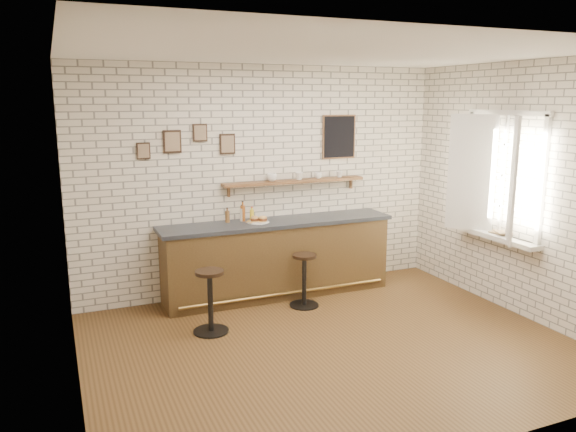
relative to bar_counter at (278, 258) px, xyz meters
name	(u,v)px	position (x,y,z in m)	size (l,w,h in m)	color
ground	(331,346)	(-0.07, -1.70, -0.51)	(5.00, 5.00, 0.00)	brown
bar_counter	(278,258)	(0.00, 0.00, 0.00)	(3.10, 0.65, 1.01)	#4F3A1D
sandwich_plate	(258,222)	(-0.27, -0.01, 0.51)	(0.28, 0.28, 0.01)	white
ciabatta_sandwich	(259,219)	(-0.26, -0.01, 0.55)	(0.23, 0.17, 0.07)	tan
potato_chips	(257,222)	(-0.28, -0.01, 0.52)	(0.26, 0.19, 0.00)	#E3B150
bitters_bottle_brown	(227,216)	(-0.63, 0.16, 0.58)	(0.06, 0.06, 0.19)	brown
bitters_bottle_white	(242,214)	(-0.43, 0.16, 0.59)	(0.06, 0.06, 0.22)	beige
bitters_bottle_amber	(243,213)	(-0.42, 0.16, 0.61)	(0.06, 0.06, 0.26)	#984D18
condiment_bottle_yellow	(252,215)	(-0.30, 0.16, 0.58)	(0.06, 0.06, 0.18)	yellow
bar_stool_left	(210,299)	(-1.15, -0.85, -0.12)	(0.40, 0.40, 0.72)	black
bar_stool_right	(304,278)	(0.15, -0.52, -0.15)	(0.37, 0.37, 0.67)	black
wall_shelf	(295,182)	(0.33, 0.20, 0.97)	(2.00, 0.18, 0.18)	brown
shelf_cup_a	(272,177)	(0.00, 0.20, 1.05)	(0.13, 0.13, 0.11)	white
shelf_cup_b	(299,176)	(0.40, 0.20, 1.04)	(0.11, 0.11, 0.10)	white
shelf_cup_c	(318,175)	(0.68, 0.20, 1.04)	(0.11, 0.11, 0.09)	white
shelf_cup_d	(339,174)	(1.01, 0.20, 1.04)	(0.09, 0.09, 0.09)	white
back_wall_decor	(280,139)	(0.16, 0.28, 1.54)	(2.96, 0.02, 0.56)	black
window_sill	(494,236)	(2.33, -1.40, 0.39)	(0.20, 1.35, 0.06)	white
casement_window	(496,176)	(2.29, -1.40, 1.14)	(0.40, 1.30, 1.56)	white
book_lower	(496,234)	(2.31, -1.45, 0.43)	(0.17, 0.23, 0.02)	tan
book_upper	(496,232)	(2.31, -1.45, 0.45)	(0.17, 0.23, 0.02)	tan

